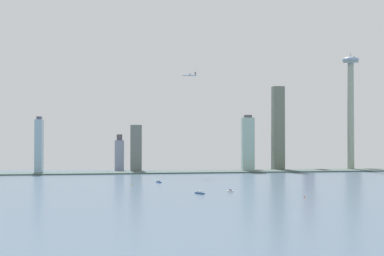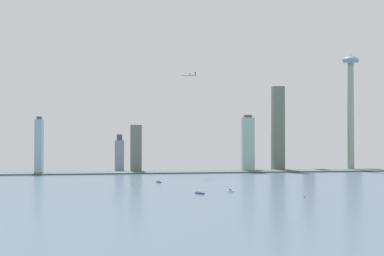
# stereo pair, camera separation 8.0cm
# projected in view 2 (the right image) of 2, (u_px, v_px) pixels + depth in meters

# --- Properties ---
(ground_plane) EXTENTS (6000.00, 6000.00, 0.00)m
(ground_plane) POSITION_uv_depth(u_px,v_px,m) (296.00, 215.00, 421.91)
(ground_plane) COLOR #495D72
(waterfront_pier) EXTENTS (1000.81, 55.18, 2.38)m
(waterfront_pier) POSITION_uv_depth(u_px,v_px,m) (203.00, 172.00, 926.05)
(waterfront_pier) COLOR #40524D
(waterfront_pier) RESTS_ON ground
(observation_tower) EXTENTS (35.78, 35.78, 342.58)m
(observation_tower) POSITION_uv_depth(u_px,v_px,m) (350.00, 92.00, 1001.60)
(observation_tower) COLOR #939F8B
(observation_tower) RESTS_ON ground
(skyscraper_0) EXTENTS (25.13, 25.82, 120.49)m
(skyscraper_0) POSITION_uv_depth(u_px,v_px,m) (353.00, 141.00, 1053.79)
(skyscraper_0) COLOR gray
(skyscraper_0) RESTS_ON ground
(skyscraper_1) EXTENTS (22.26, 20.68, 92.87)m
(skyscraper_1) POSITION_uv_depth(u_px,v_px,m) (136.00, 148.00, 946.92)
(skyscraper_1) COLOR slate
(skyscraper_1) RESTS_ON ground
(skyscraper_2) EXTENTS (23.56, 25.67, 174.37)m
(skyscraper_2) POSITION_uv_depth(u_px,v_px,m) (278.00, 128.00, 995.23)
(skyscraper_2) COLOR slate
(skyscraper_2) RESTS_ON ground
(skyscraper_3) EXTENTS (24.58, 12.87, 113.16)m
(skyscraper_3) POSITION_uv_depth(u_px,v_px,m) (248.00, 144.00, 952.22)
(skyscraper_3) COLOR #95B9AF
(skyscraper_3) RESTS_ON ground
(skyscraper_4) EXTENTS (13.31, 24.40, 107.81)m
(skyscraper_4) POSITION_uv_depth(u_px,v_px,m) (39.00, 146.00, 901.74)
(skyscraper_4) COLOR #8BAFC5
(skyscraper_4) RESTS_ON ground
(skyscraper_5) EXTENTS (15.63, 14.47, 118.89)m
(skyscraper_5) POSITION_uv_depth(u_px,v_px,m) (247.00, 141.00, 1020.04)
(skyscraper_5) COLOR gray
(skyscraper_5) RESTS_ON ground
(skyscraper_6) EXTENTS (18.53, 22.30, 74.31)m
(skyscraper_6) POSITION_uv_depth(u_px,v_px,m) (119.00, 154.00, 969.90)
(skyscraper_6) COLOR #8B94AF
(skyscraper_6) RESTS_ON ground
(skyscraper_7) EXTENTS (19.09, 19.25, 115.67)m
(skyscraper_7) POSITION_uv_depth(u_px,v_px,m) (309.00, 142.00, 1025.35)
(skyscraper_7) COLOR #7B5C64
(skyscraper_7) RESTS_ON ground
(boat_0) EXTENTS (10.78, 14.20, 7.08)m
(boat_0) POSITION_uv_depth(u_px,v_px,m) (200.00, 193.00, 576.86)
(boat_0) COLOR navy
(boat_0) RESTS_ON ground
(boat_1) EXTENTS (8.08, 3.80, 4.49)m
(boat_1) POSITION_uv_depth(u_px,v_px,m) (230.00, 191.00, 595.57)
(boat_1) COLOR white
(boat_1) RESTS_ON ground
(boat_3) EXTENTS (7.43, 14.62, 7.37)m
(boat_3) POSITION_uv_depth(u_px,v_px,m) (159.00, 182.00, 720.43)
(boat_3) COLOR navy
(boat_3) RESTS_ON ground
(channel_buoy_0) EXTENTS (1.46, 1.46, 2.75)m
(channel_buoy_0) POSITION_uv_depth(u_px,v_px,m) (304.00, 197.00, 538.64)
(channel_buoy_0) COLOR #E54C19
(channel_buoy_0) RESTS_ON ground
(channel_buoy_1) EXTENTS (1.60, 1.60, 2.21)m
(channel_buoy_1) POSITION_uv_depth(u_px,v_px,m) (131.00, 184.00, 680.70)
(channel_buoy_1) COLOR yellow
(channel_buoy_1) RESTS_ON ground
(airplane) EXTENTS (26.91, 25.28, 7.70)m
(airplane) POSITION_uv_depth(u_px,v_px,m) (189.00, 75.00, 875.40)
(airplane) COLOR #ABB7C5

